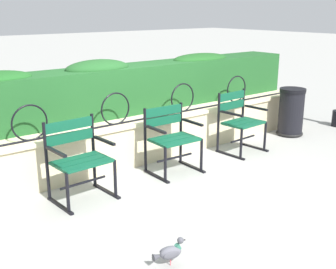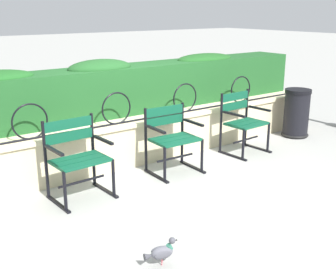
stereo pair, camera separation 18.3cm
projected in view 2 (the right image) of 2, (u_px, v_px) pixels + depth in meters
ground_plane at (170, 178)px, 5.38m from camera, size 60.00×60.00×0.00m
stone_wall at (138, 140)px, 5.87m from camera, size 6.57×0.41×0.60m
iron_arch_fence at (121, 110)px, 5.51m from camera, size 6.05×0.02×0.42m
hedge_row at (118, 87)px, 6.05m from camera, size 6.44×0.61×0.77m
park_chair_left at (77, 156)px, 4.74m from camera, size 0.65×0.55×0.88m
park_chair_centre at (172, 137)px, 5.49m from camera, size 0.63×0.54×0.84m
park_chair_right at (242, 121)px, 6.24m from camera, size 0.62×0.55×0.88m
pigeon_near_chairs at (162, 252)px, 3.54m from camera, size 0.29×0.14×0.22m
trash_bin at (296, 114)px, 7.03m from camera, size 0.44×0.44×0.78m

